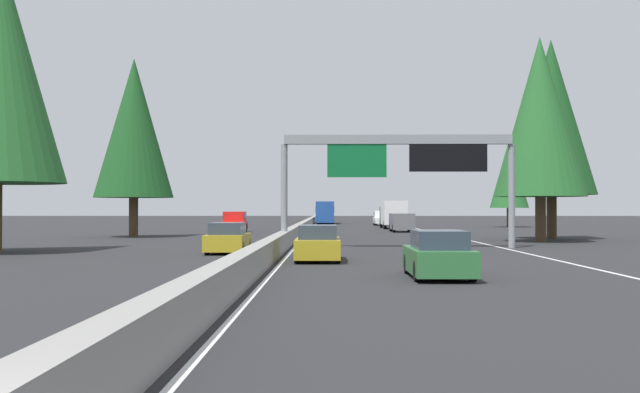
# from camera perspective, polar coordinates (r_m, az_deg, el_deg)

# --- Properties ---
(ground_plane) EXTENTS (320.00, 320.00, 0.00)m
(ground_plane) POSITION_cam_1_polar(r_m,az_deg,el_deg) (63.62, -1.25, -2.83)
(ground_plane) COLOR #262628
(median_barrier) EXTENTS (180.00, 0.56, 0.90)m
(median_barrier) POSITION_cam_1_polar(r_m,az_deg,el_deg) (83.60, -0.99, -2.06)
(median_barrier) COLOR gray
(median_barrier) RESTS_ON ground
(shoulder_stripe_right) EXTENTS (160.00, 0.16, 0.01)m
(shoulder_stripe_right) POSITION_cam_1_polar(r_m,az_deg,el_deg) (74.18, 7.95, -2.54)
(shoulder_stripe_right) COLOR silver
(shoulder_stripe_right) RESTS_ON ground
(shoulder_stripe_median) EXTENTS (160.00, 0.16, 0.01)m
(shoulder_stripe_median) POSITION_cam_1_polar(r_m,az_deg,el_deg) (73.61, -0.79, -2.56)
(shoulder_stripe_median) COLOR silver
(shoulder_stripe_median) RESTS_ON ground
(sign_gantry_overhead) EXTENTS (0.50, 12.68, 6.13)m
(sign_gantry_overhead) POSITION_cam_1_polar(r_m,az_deg,el_deg) (41.88, 6.03, 2.86)
(sign_gantry_overhead) COLOR gray
(sign_gantry_overhead) RESTS_ON ground
(sedan_far_left) EXTENTS (4.40, 1.80, 1.47)m
(sedan_far_left) POSITION_cam_1_polar(r_m,az_deg,el_deg) (24.13, 8.76, -4.35)
(sedan_far_left) COLOR #2D6B38
(sedan_far_left) RESTS_ON ground
(sedan_distant_b) EXTENTS (4.40, 1.80, 1.47)m
(sedan_distant_b) POSITION_cam_1_polar(r_m,az_deg,el_deg) (31.43, -0.16, -3.56)
(sedan_distant_b) COLOR #AD931E
(sedan_distant_b) RESTS_ON ground
(box_truck_near_right) EXTENTS (8.50, 2.40, 2.95)m
(box_truck_near_right) POSITION_cam_1_polar(r_m,az_deg,el_deg) (82.65, 5.44, -1.26)
(box_truck_near_right) COLOR white
(box_truck_near_right) RESTS_ON ground
(pickup_far_right) EXTENTS (5.60, 2.00, 1.86)m
(pickup_far_right) POSITION_cam_1_polar(r_m,az_deg,el_deg) (98.44, 4.60, -1.61)
(pickup_far_right) COLOR white
(pickup_far_right) RESTS_ON ground
(bus_near_center) EXTENTS (11.50, 2.55, 3.10)m
(bus_near_center) POSITION_cam_1_polar(r_m,az_deg,el_deg) (109.27, 0.38, -1.12)
(bus_near_center) COLOR #1E4793
(bus_near_center) RESTS_ON ground
(minivan_mid_center) EXTENTS (5.00, 1.95, 1.69)m
(minivan_mid_center) POSITION_cam_1_polar(r_m,az_deg,el_deg) (70.74, 6.08, -1.86)
(minivan_mid_center) COLOR slate
(minivan_mid_center) RESTS_ON ground
(oncoming_near) EXTENTS (5.60, 2.00, 1.86)m
(oncoming_near) POSITION_cam_1_polar(r_m,az_deg,el_deg) (69.14, -6.40, -1.91)
(oncoming_near) COLOR red
(oncoming_near) RESTS_ON ground
(oncoming_far) EXTENTS (4.40, 1.80, 1.47)m
(oncoming_far) POSITION_cam_1_polar(r_m,az_deg,el_deg) (37.16, -6.83, -3.14)
(oncoming_far) COLOR #AD931E
(oncoming_far) RESTS_ON ground
(conifer_right_near) EXTENTS (5.82, 5.82, 13.24)m
(conifer_right_near) POSITION_cam_1_polar(r_m,az_deg,el_deg) (51.70, 16.01, 5.70)
(conifer_right_near) COLOR #4C3823
(conifer_right_near) RESTS_ON ground
(conifer_right_mid) EXTENTS (6.23, 6.23, 14.17)m
(conifer_right_mid) POSITION_cam_1_polar(r_m,az_deg,el_deg) (57.09, 16.77, 5.65)
(conifer_right_mid) COLOR #4C3823
(conifer_right_mid) RESTS_ON ground
(conifer_right_far) EXTENTS (4.43, 4.43, 10.08)m
(conifer_right_far) POSITION_cam_1_polar(r_m,az_deg,el_deg) (91.16, 13.85, 1.63)
(conifer_right_far) COLOR #4C3823
(conifer_right_far) RESTS_ON ground
(conifer_left_near) EXTENTS (5.93, 5.93, 13.49)m
(conifer_left_near) POSITION_cam_1_polar(r_m,az_deg,el_deg) (59.71, -13.64, 4.95)
(conifer_left_near) COLOR #4C3823
(conifer_left_near) RESTS_ON ground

